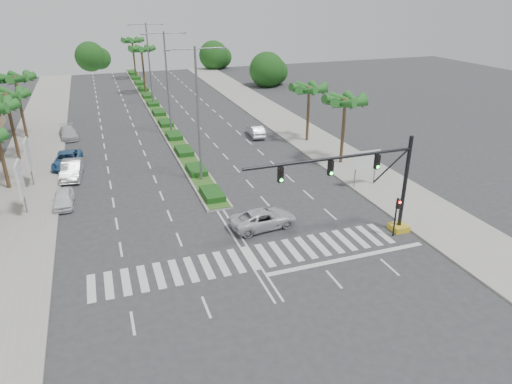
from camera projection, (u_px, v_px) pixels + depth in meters
ground at (251, 258)px, 30.05m from camera, size 160.00×160.00×0.00m
footpath_right at (320, 145)px, 51.91m from camera, size 6.00×120.00×0.15m
footpath_left at (28, 178)px, 42.61m from camera, size 6.00×120.00×0.15m
median at (154, 107)px, 68.80m from camera, size 2.20×75.00×0.20m
median_grass at (154, 106)px, 68.75m from camera, size 1.80×75.00×0.04m
signal_gantry at (377, 191)px, 31.49m from camera, size 12.60×1.20×7.20m
pedestrian_signal at (397, 211)px, 31.89m from camera, size 0.28×0.36×3.00m
direction_sign at (366, 161)px, 40.08m from camera, size 2.70×0.11×3.40m
billboard_near at (20, 179)px, 34.76m from camera, size 0.18×2.10×4.35m
billboard_far at (28, 155)px, 39.93m from camera, size 0.18×2.10×4.35m
palm_left_far at (6, 98)px, 44.79m from camera, size 4.57×4.68×7.35m
palm_left_end at (15, 80)px, 51.53m from camera, size 4.57×4.68×7.75m
palm_right_near at (345, 103)px, 44.05m from camera, size 4.57×4.68×7.05m
palm_right_far at (309, 91)px, 51.07m from camera, size 4.57×4.68×6.75m
palm_median_a at (142, 51)px, 74.56m from camera, size 4.57×4.68×8.05m
palm_median_b at (132, 42)px, 87.50m from camera, size 4.57×4.68×8.05m
streetlight_near at (198, 109)px, 39.37m from camera, size 5.10×0.25×12.00m
streetlight_mid at (167, 78)px, 53.16m from camera, size 5.10×0.25×12.00m
streetlight_far at (149, 60)px, 66.95m from camera, size 5.10×0.25×12.00m
car_parked_a at (63, 198)px, 37.11m from camera, size 1.67×3.88×1.31m
car_parked_b at (72, 169)px, 42.74m from camera, size 2.14×5.01×1.61m
car_parked_c at (67, 160)px, 45.43m from camera, size 3.05×5.44×1.44m
car_parked_d at (68, 133)px, 54.30m from camera, size 2.38×4.73×1.32m
car_crossing at (263, 219)px, 33.74m from camera, size 5.22×2.83×1.39m
car_right at (256, 131)px, 54.91m from camera, size 1.87×4.37×1.40m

